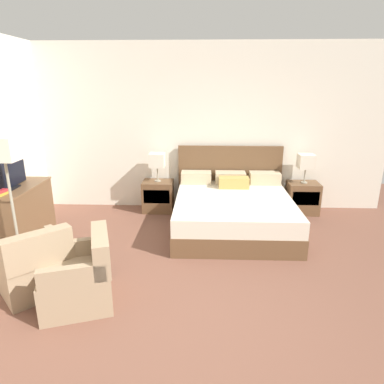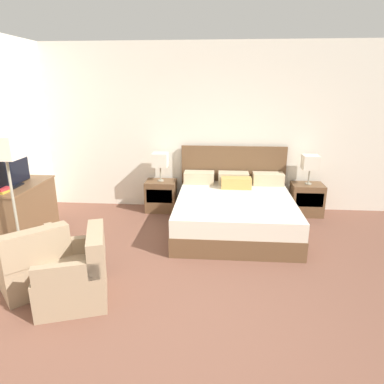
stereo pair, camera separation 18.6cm
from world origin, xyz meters
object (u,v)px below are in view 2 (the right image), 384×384
object	(u,v)px
armchair_by_window	(33,263)
dresser	(21,212)
armchair_companion	(76,275)
table_lamp_right	(310,163)
nightstand_left	(161,196)
book_blue_cover	(0,189)
nightstand_right	(306,199)
book_red_cover	(1,191)
floor_lamp	(6,155)
tv	(10,168)
table_lamp_left	(160,160)
bed	(234,210)

from	to	relation	value
armchair_by_window	dresser	bearing A→B (deg)	124.06
armchair_companion	table_lamp_right	bearing A→B (deg)	42.64
nightstand_left	book_blue_cover	xyz separation A→B (m)	(-1.81, -1.74, 0.61)
nightstand_right	book_red_cover	xyz separation A→B (m)	(-4.37, -1.74, 0.58)
nightstand_right	nightstand_left	bearing A→B (deg)	180.00
nightstand_left	nightstand_right	world-z (taller)	same
dresser	book_red_cover	distance (m)	0.55
dresser	floor_lamp	size ratio (longest dim) A/B	0.68
table_lamp_right	tv	world-z (taller)	tv
dresser	book_blue_cover	bearing A→B (deg)	-91.67
table_lamp_left	book_red_cover	xyz separation A→B (m)	(-1.81, -1.74, -0.07)
floor_lamp	armchair_companion	bearing A→B (deg)	-34.68
book_red_cover	armchair_companion	xyz separation A→B (m)	(1.37, -1.01, -0.57)
table_lamp_left	armchair_by_window	world-z (taller)	table_lamp_left
book_red_cover	armchair_companion	size ratio (longest dim) A/B	0.24
table_lamp_right	tv	distance (m)	4.60
nightstand_left	book_blue_cover	size ratio (longest dim) A/B	2.71
armchair_companion	floor_lamp	size ratio (longest dim) A/B	0.53
tv	armchair_companion	bearing A→B (deg)	-43.16
bed	book_blue_cover	size ratio (longest dim) A/B	9.94
table_lamp_left	dresser	world-z (taller)	table_lamp_left
nightstand_left	book_blue_cover	distance (m)	2.59
dresser	tv	size ratio (longest dim) A/B	1.32
book_blue_cover	armchair_companion	distance (m)	1.81
tv	armchair_companion	xyz separation A→B (m)	(1.36, -1.28, -0.82)
armchair_companion	floor_lamp	world-z (taller)	floor_lamp
nightstand_left	tv	distance (m)	2.47
table_lamp_right	dresser	xyz separation A→B (m)	(-4.36, -1.39, -0.49)
nightstand_left	tv	size ratio (longest dim) A/B	0.66
nightstand_right	floor_lamp	xyz separation A→B (m)	(-4.01, -2.05, 1.12)
nightstand_left	table_lamp_left	world-z (taller)	table_lamp_left
book_red_cover	armchair_companion	distance (m)	1.80
nightstand_right	armchair_by_window	distance (m)	4.39
bed	table_lamp_right	distance (m)	1.59
book_blue_cover	armchair_by_window	bearing A→B (deg)	-45.34
bed	table_lamp_left	xyz separation A→B (m)	(-1.28, 0.71, 0.63)
bed	tv	bearing A→B (deg)	-166.00
book_blue_cover	floor_lamp	size ratio (longest dim) A/B	0.12
nightstand_left	armchair_companion	size ratio (longest dim) A/B	0.63
table_lamp_left	table_lamp_right	bearing A→B (deg)	0.00
dresser	floor_lamp	distance (m)	1.22
dresser	tv	bearing A→B (deg)	-88.46
table_lamp_right	dresser	bearing A→B (deg)	-162.37
book_blue_cover	floor_lamp	distance (m)	0.70
nightstand_right	tv	size ratio (longest dim) A/B	0.66
book_red_cover	floor_lamp	size ratio (longest dim) A/B	0.13
bed	book_blue_cover	world-z (taller)	bed
book_blue_cover	armchair_companion	world-z (taller)	book_blue_cover
book_blue_cover	table_lamp_right	bearing A→B (deg)	21.75
nightstand_right	armchair_by_window	size ratio (longest dim) A/B	0.57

